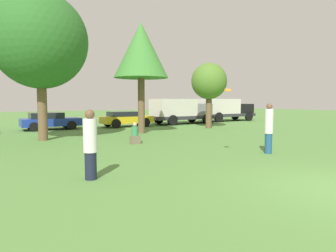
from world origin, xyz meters
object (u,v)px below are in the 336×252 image
tree_2 (141,51)px  parked_car_blue (50,121)px  tree_1 (40,41)px  tree_3 (209,82)px  delivery_truck_black (225,109)px  parked_car_yellow (126,118)px  frisbee (228,90)px  delivery_truck_grey (180,110)px  person_thrower (90,144)px  person_catcher (269,128)px  bystander_sitting (135,135)px

tree_2 → parked_car_blue: tree_2 is taller
parked_car_blue → tree_1: bearing=-103.2°
tree_3 → delivery_truck_black: (6.54, 4.92, -2.18)m
tree_3 → parked_car_yellow: (-4.60, 4.50, -2.76)m
frisbee → delivery_truck_grey: size_ratio=0.04×
parked_car_yellow → tree_1: bearing=-142.1°
delivery_truck_black → person_thrower: bearing=-140.2°
tree_1 → tree_2: (5.87, 0.21, 0.08)m
tree_3 → parked_car_yellow: bearing=135.7°
frisbee → tree_3: bearing=51.3°
delivery_truck_black → parked_car_blue: bearing=-178.9°
tree_1 → tree_2: size_ratio=1.09×
person_thrower → parked_car_blue: 15.06m
tree_1 → delivery_truck_black: size_ratio=1.14×
person_thrower → tree_3: size_ratio=0.37×
delivery_truck_black → person_catcher: bearing=-127.1°
bystander_sitting → tree_2: bearing=57.0°
frisbee → tree_3: size_ratio=0.05×
parked_car_yellow → delivery_truck_black: size_ratio=0.62×
frisbee → delivery_truck_black: 19.89m
tree_1 → delivery_truck_black: 19.50m
person_catcher → delivery_truck_grey: 15.39m
parked_car_blue → delivery_truck_black: size_ratio=0.62×
parked_car_blue → delivery_truck_grey: delivery_truck_grey is taller
person_thrower → delivery_truck_black: size_ratio=0.28×
bystander_sitting → tree_1: tree_1 is taller
person_thrower → parked_car_yellow: bearing=61.1°
bystander_sitting → delivery_truck_grey: 12.80m
tree_2 → parked_car_blue: size_ratio=1.69×
frisbee → tree_1: size_ratio=0.03×
bystander_sitting → delivery_truck_black: bearing=31.6°
person_thrower → tree_2: size_ratio=0.26×
tree_3 → tree_1: bearing=-177.2°
person_catcher → frisbee: 2.38m
tree_1 → tree_3: (11.79, 0.57, -1.57)m
tree_3 → delivery_truck_grey: 5.08m
parked_car_blue → parked_car_yellow: (5.48, -0.90, 0.02)m
tree_3 → delivery_truck_black: size_ratio=0.74×
tree_2 → delivery_truck_black: bearing=23.0°
frisbee → parked_car_blue: size_ratio=0.06×
tree_2 → delivery_truck_grey: (6.62, 4.89, -3.86)m
parked_car_yellow → delivery_truck_grey: (5.30, 0.03, 0.56)m
tree_2 → delivery_truck_black: size_ratio=1.05×
tree_2 → bystander_sitting: bearing=-123.0°
person_thrower → delivery_truck_black: bearing=37.7°
tree_1 → parked_car_yellow: bearing=35.2°
person_thrower → tree_1: size_ratio=0.24×
person_thrower → frisbee: frisbee is taller
person_catcher → tree_3: 11.29m
delivery_truck_grey → tree_1: bearing=-155.1°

